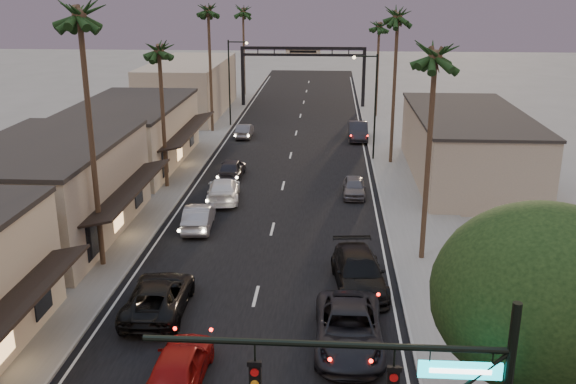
# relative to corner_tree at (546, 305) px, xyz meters

# --- Properties ---
(ground) EXTENTS (200.00, 200.00, 0.00)m
(ground) POSITION_rel_corner_tree_xyz_m (-9.48, 32.55, -5.98)
(ground) COLOR slate
(ground) RESTS_ON ground
(road) EXTENTS (14.00, 120.00, 0.02)m
(road) POSITION_rel_corner_tree_xyz_m (-9.48, 37.55, -5.97)
(road) COLOR black
(road) RESTS_ON ground
(sidewalk_left) EXTENTS (5.00, 92.00, 0.12)m
(sidewalk_left) POSITION_rel_corner_tree_xyz_m (-18.98, 44.55, -5.92)
(sidewalk_left) COLOR slate
(sidewalk_left) RESTS_ON ground
(sidewalk_right) EXTENTS (5.00, 92.00, 0.12)m
(sidewalk_right) POSITION_rel_corner_tree_xyz_m (0.02, 44.55, -5.92)
(sidewalk_right) COLOR slate
(sidewalk_right) RESTS_ON ground
(storefront_mid) EXTENTS (8.00, 14.00, 5.50)m
(storefront_mid) POSITION_rel_corner_tree_xyz_m (-22.48, 18.55, -3.23)
(storefront_mid) COLOR gray
(storefront_mid) RESTS_ON ground
(storefront_far) EXTENTS (8.00, 16.00, 5.00)m
(storefront_far) POSITION_rel_corner_tree_xyz_m (-22.48, 34.55, -3.48)
(storefront_far) COLOR beige
(storefront_far) RESTS_ON ground
(storefront_dist) EXTENTS (8.00, 20.00, 6.00)m
(storefront_dist) POSITION_rel_corner_tree_xyz_m (-22.48, 57.55, -2.98)
(storefront_dist) COLOR gray
(storefront_dist) RESTS_ON ground
(building_right) EXTENTS (8.00, 18.00, 5.00)m
(building_right) POSITION_rel_corner_tree_xyz_m (4.52, 32.55, -3.48)
(building_right) COLOR gray
(building_right) RESTS_ON ground
(corner_tree) EXTENTS (6.20, 6.20, 8.80)m
(corner_tree) POSITION_rel_corner_tree_xyz_m (0.00, 0.00, 0.00)
(corner_tree) COLOR #38281C
(corner_tree) RESTS_ON ground
(arch) EXTENTS (15.20, 0.40, 7.27)m
(arch) POSITION_rel_corner_tree_xyz_m (-9.48, 62.55, -0.45)
(arch) COLOR black
(arch) RESTS_ON ground
(streetlight_right) EXTENTS (2.13, 0.30, 9.00)m
(streetlight_right) POSITION_rel_corner_tree_xyz_m (-2.56, 37.55, -0.65)
(streetlight_right) COLOR black
(streetlight_right) RESTS_ON ground
(streetlight_left) EXTENTS (2.13, 0.30, 9.00)m
(streetlight_left) POSITION_rel_corner_tree_xyz_m (-16.40, 50.55, -0.65)
(streetlight_left) COLOR black
(streetlight_left) RESTS_ON ground
(palm_lb) EXTENTS (3.20, 3.20, 15.20)m
(palm_lb) POSITION_rel_corner_tree_xyz_m (-18.08, 14.55, 7.41)
(palm_lb) COLOR #38281C
(palm_lb) RESTS_ON ground
(palm_lc) EXTENTS (3.20, 3.20, 12.20)m
(palm_lc) POSITION_rel_corner_tree_xyz_m (-18.08, 28.55, 4.49)
(palm_lc) COLOR #38281C
(palm_lc) RESTS_ON ground
(palm_ld) EXTENTS (3.20, 3.20, 14.20)m
(palm_ld) POSITION_rel_corner_tree_xyz_m (-18.08, 47.55, 6.44)
(palm_ld) COLOR #38281C
(palm_ld) RESTS_ON ground
(palm_ra) EXTENTS (3.20, 3.20, 13.20)m
(palm_ra) POSITION_rel_corner_tree_xyz_m (-0.88, 16.55, 5.46)
(palm_ra) COLOR #38281C
(palm_ra) RESTS_ON ground
(palm_rb) EXTENTS (3.20, 3.20, 14.20)m
(palm_rb) POSITION_rel_corner_tree_xyz_m (-0.88, 36.55, 6.44)
(palm_rb) COLOR #38281C
(palm_rb) RESTS_ON ground
(palm_rc) EXTENTS (3.20, 3.20, 12.20)m
(palm_rc) POSITION_rel_corner_tree_xyz_m (-0.88, 56.55, 4.49)
(palm_rc) COLOR #38281C
(palm_rc) RESTS_ON ground
(palm_far) EXTENTS (3.20, 3.20, 13.20)m
(palm_far) POSITION_rel_corner_tree_xyz_m (-17.78, 70.55, 5.46)
(palm_far) COLOR #38281C
(palm_far) RESTS_ON ground
(oncoming_red) EXTENTS (2.02, 4.85, 1.64)m
(oncoming_red) POSITION_rel_corner_tree_xyz_m (-11.50, 4.22, -5.16)
(oncoming_red) COLOR maroon
(oncoming_red) RESTS_ON ground
(oncoming_pickup) EXTENTS (2.81, 5.79, 1.59)m
(oncoming_pickup) POSITION_rel_corner_tree_xyz_m (-13.75, 9.72, -5.19)
(oncoming_pickup) COLOR black
(oncoming_pickup) RESTS_ON ground
(oncoming_silver) EXTENTS (1.89, 4.67, 1.51)m
(oncoming_silver) POSITION_rel_corner_tree_xyz_m (-14.03, 20.44, -5.22)
(oncoming_silver) COLOR gray
(oncoming_silver) RESTS_ON ground
(oncoming_white) EXTENTS (2.75, 5.53, 1.54)m
(oncoming_white) POSITION_rel_corner_tree_xyz_m (-13.39, 25.94, -5.21)
(oncoming_white) COLOR silver
(oncoming_white) RESTS_ON ground
(oncoming_dgrey) EXTENTS (1.86, 4.47, 1.51)m
(oncoming_dgrey) POSITION_rel_corner_tree_xyz_m (-13.65, 31.44, -5.22)
(oncoming_dgrey) COLOR black
(oncoming_dgrey) RESTS_ON ground
(oncoming_grey_far) EXTENTS (1.46, 4.07, 1.34)m
(oncoming_grey_far) POSITION_rel_corner_tree_xyz_m (-14.48, 45.34, -5.31)
(oncoming_grey_far) COLOR #4F4F54
(oncoming_grey_far) RESTS_ON ground
(curbside_near) EXTENTS (2.81, 6.06, 1.68)m
(curbside_near) POSITION_rel_corner_tree_xyz_m (-5.10, 7.30, -5.14)
(curbside_near) COLOR black
(curbside_near) RESTS_ON ground
(curbside_black) EXTENTS (3.00, 6.10, 1.71)m
(curbside_black) POSITION_rel_corner_tree_xyz_m (-4.47, 12.80, -5.13)
(curbside_black) COLOR black
(curbside_black) RESTS_ON ground
(curbside_grey) EXTENTS (1.60, 3.89, 1.32)m
(curbside_grey) POSITION_rel_corner_tree_xyz_m (-4.25, 27.51, -5.32)
(curbside_grey) COLOR #4F4E53
(curbside_grey) RESTS_ON ground
(curbside_far) EXTENTS (1.82, 5.15, 1.69)m
(curbside_far) POSITION_rel_corner_tree_xyz_m (-3.30, 45.14, -5.13)
(curbside_far) COLOR black
(curbside_far) RESTS_ON ground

